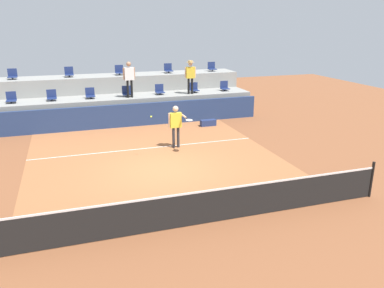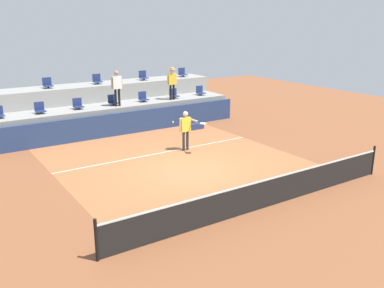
{
  "view_description": "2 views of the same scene",
  "coord_description": "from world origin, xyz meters",
  "px_view_note": "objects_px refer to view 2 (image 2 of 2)",
  "views": [
    {
      "loc": [
        -2.87,
        -12.09,
        4.85
      ],
      "look_at": [
        0.96,
        -0.45,
        0.95
      ],
      "focal_mm": 36.11,
      "sensor_mm": 36.0,
      "label": 1
    },
    {
      "loc": [
        -8.09,
        -12.41,
        5.39
      ],
      "look_at": [
        -0.14,
        -0.29,
        1.09
      ],
      "focal_mm": 39.43,
      "sensor_mm": 36.0,
      "label": 2
    }
  ],
  "objects_px": {
    "stadium_chair_lower_mid_left": "(78,105)",
    "spectator_with_hat": "(172,80)",
    "stadium_chair_lower_center": "(113,101)",
    "stadium_chair_upper_center": "(97,80)",
    "stadium_chair_lower_left": "(40,109)",
    "tennis_ball": "(173,122)",
    "tennis_player": "(186,127)",
    "stadium_chair_upper_left": "(48,84)",
    "stadium_chair_lower_right": "(174,94)",
    "equipment_bag": "(197,126)",
    "stadium_chair_lower_far_right": "(200,91)",
    "spectator_in_white": "(117,85)",
    "stadium_chair_lower_mid_right": "(143,97)",
    "stadium_chair_upper_far_right": "(182,73)",
    "stadium_chair_upper_right": "(143,76)"
  },
  "relations": [
    {
      "from": "stadium_chair_lower_left",
      "to": "stadium_chair_lower_far_right",
      "type": "height_order",
      "value": "same"
    },
    {
      "from": "stadium_chair_upper_center",
      "to": "spectator_in_white",
      "type": "xyz_separation_m",
      "value": [
        0.17,
        -2.18,
        -0.0
      ]
    },
    {
      "from": "stadium_chair_lower_mid_left",
      "to": "stadium_chair_upper_left",
      "type": "bearing_deg",
      "value": 115.79
    },
    {
      "from": "spectator_with_hat",
      "to": "tennis_ball",
      "type": "relative_size",
      "value": 25.23
    },
    {
      "from": "stadium_chair_lower_center",
      "to": "stadium_chair_upper_center",
      "type": "bearing_deg",
      "value": 92.27
    },
    {
      "from": "stadium_chair_lower_center",
      "to": "tennis_player",
      "type": "xyz_separation_m",
      "value": [
        1.11,
        -5.11,
        -0.42
      ]
    },
    {
      "from": "stadium_chair_lower_far_right",
      "to": "stadium_chair_upper_left",
      "type": "bearing_deg",
      "value": 167.29
    },
    {
      "from": "stadium_chair_lower_mid_left",
      "to": "stadium_chair_lower_far_right",
      "type": "height_order",
      "value": "same"
    },
    {
      "from": "stadium_chair_lower_mid_left",
      "to": "stadium_chair_lower_center",
      "type": "relative_size",
      "value": 1.0
    },
    {
      "from": "stadium_chair_lower_center",
      "to": "stadium_chair_lower_far_right",
      "type": "distance_m",
      "value": 5.32
    },
    {
      "from": "stadium_chair_lower_right",
      "to": "stadium_chair_upper_left",
      "type": "relative_size",
      "value": 1.0
    },
    {
      "from": "stadium_chair_upper_left",
      "to": "equipment_bag",
      "type": "xyz_separation_m",
      "value": [
        6.18,
        -4.11,
        -2.16
      ]
    },
    {
      "from": "stadium_chair_lower_right",
      "to": "stadium_chair_upper_left",
      "type": "xyz_separation_m",
      "value": [
        -6.23,
        1.8,
        0.85
      ]
    },
    {
      "from": "stadium_chair_lower_mid_left",
      "to": "equipment_bag",
      "type": "bearing_deg",
      "value": -23.55
    },
    {
      "from": "stadium_chair_upper_center",
      "to": "tennis_player",
      "type": "height_order",
      "value": "stadium_chair_upper_center"
    },
    {
      "from": "stadium_chair_lower_center",
      "to": "tennis_player",
      "type": "bearing_deg",
      "value": -77.68
    },
    {
      "from": "stadium_chair_lower_left",
      "to": "tennis_ball",
      "type": "bearing_deg",
      "value": -60.1
    },
    {
      "from": "tennis_ball",
      "to": "spectator_with_hat",
      "type": "bearing_deg",
      "value": 59.66
    },
    {
      "from": "equipment_bag",
      "to": "stadium_chair_upper_left",
      "type": "bearing_deg",
      "value": 146.35
    },
    {
      "from": "tennis_player",
      "to": "stadium_chair_lower_mid_left",
      "type": "bearing_deg",
      "value": 119.65
    },
    {
      "from": "stadium_chair_upper_center",
      "to": "stadium_chair_upper_right",
      "type": "distance_m",
      "value": 2.72
    },
    {
      "from": "stadium_chair_lower_right",
      "to": "tennis_player",
      "type": "relative_size",
      "value": 0.3
    },
    {
      "from": "stadium_chair_lower_mid_left",
      "to": "spectator_with_hat",
      "type": "height_order",
      "value": "spectator_with_hat"
    },
    {
      "from": "stadium_chair_lower_center",
      "to": "stadium_chair_lower_right",
      "type": "bearing_deg",
      "value": 0.0
    },
    {
      "from": "stadium_chair_lower_center",
      "to": "stadium_chair_upper_left",
      "type": "distance_m",
      "value": 3.32
    },
    {
      "from": "tennis_player",
      "to": "spectator_with_hat",
      "type": "distance_m",
      "value": 5.33
    },
    {
      "from": "stadium_chair_lower_far_right",
      "to": "stadium_chair_lower_center",
      "type": "bearing_deg",
      "value": 180.0
    },
    {
      "from": "stadium_chair_lower_center",
      "to": "spectator_in_white",
      "type": "xyz_separation_m",
      "value": [
        0.1,
        -0.38,
        0.85
      ]
    },
    {
      "from": "stadium_chair_lower_center",
      "to": "spectator_in_white",
      "type": "distance_m",
      "value": 0.94
    },
    {
      "from": "stadium_chair_lower_center",
      "to": "stadium_chair_upper_left",
      "type": "relative_size",
      "value": 1.0
    },
    {
      "from": "stadium_chair_lower_center",
      "to": "spectator_in_white",
      "type": "height_order",
      "value": "spectator_in_white"
    },
    {
      "from": "stadium_chair_lower_left",
      "to": "tennis_player",
      "type": "xyz_separation_m",
      "value": [
        4.69,
        -5.11,
        -0.42
      ]
    },
    {
      "from": "stadium_chair_lower_mid_left",
      "to": "spectator_with_hat",
      "type": "xyz_separation_m",
      "value": [
        5.03,
        -0.38,
        0.83
      ]
    },
    {
      "from": "stadium_chair_lower_center",
      "to": "equipment_bag",
      "type": "distance_m",
      "value": 4.41
    },
    {
      "from": "stadium_chair_lower_right",
      "to": "spectator_in_white",
      "type": "relative_size",
      "value": 0.3
    },
    {
      "from": "stadium_chair_lower_mid_right",
      "to": "tennis_player",
      "type": "distance_m",
      "value": 5.16
    },
    {
      "from": "stadium_chair_lower_mid_right",
      "to": "tennis_ball",
      "type": "distance_m",
      "value": 6.32
    },
    {
      "from": "stadium_chair_lower_left",
      "to": "stadium_chair_upper_left",
      "type": "xyz_separation_m",
      "value": [
        0.91,
        1.8,
        0.85
      ]
    },
    {
      "from": "stadium_chair_lower_center",
      "to": "stadium_chair_upper_center",
      "type": "relative_size",
      "value": 1.0
    },
    {
      "from": "stadium_chair_lower_far_right",
      "to": "equipment_bag",
      "type": "relative_size",
      "value": 0.68
    },
    {
      "from": "stadium_chair_lower_center",
      "to": "stadium_chair_lower_mid_left",
      "type": "bearing_deg",
      "value": 180.0
    },
    {
      "from": "stadium_chair_upper_left",
      "to": "stadium_chair_upper_far_right",
      "type": "distance_m",
      "value": 7.92
    },
    {
      "from": "stadium_chair_lower_mid_right",
      "to": "stadium_chair_upper_far_right",
      "type": "bearing_deg",
      "value": 26.81
    },
    {
      "from": "stadium_chair_lower_left",
      "to": "equipment_bag",
      "type": "xyz_separation_m",
      "value": [
        7.09,
        -2.31,
        -1.31
      ]
    },
    {
      "from": "stadium_chair_lower_right",
      "to": "stadium_chair_lower_left",
      "type": "bearing_deg",
      "value": 180.0
    },
    {
      "from": "stadium_chair_upper_right",
      "to": "tennis_ball",
      "type": "xyz_separation_m",
      "value": [
        -2.74,
        -7.86,
        -0.72
      ]
    },
    {
      "from": "spectator_in_white",
      "to": "equipment_bag",
      "type": "xyz_separation_m",
      "value": [
        3.42,
        -1.93,
        -2.16
      ]
    },
    {
      "from": "tennis_player",
      "to": "tennis_ball",
      "type": "bearing_deg",
      "value": -141.48
    },
    {
      "from": "stadium_chair_upper_left",
      "to": "tennis_ball",
      "type": "relative_size",
      "value": 7.65
    },
    {
      "from": "stadium_chair_upper_left",
      "to": "stadium_chair_upper_right",
      "type": "distance_m",
      "value": 5.31
    }
  ]
}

